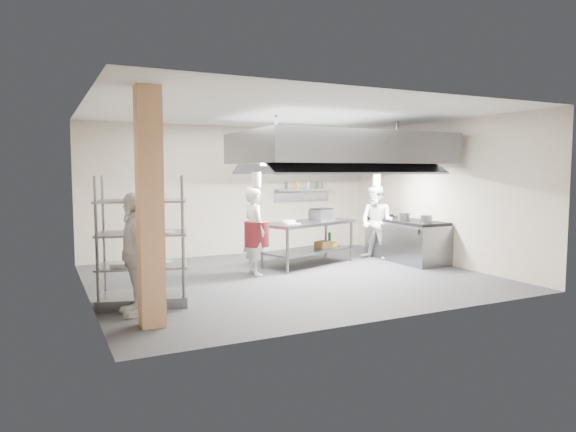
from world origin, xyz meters
name	(u,v)px	position (x,y,z in m)	size (l,w,h in m)	color
floor	(290,277)	(0.00, 0.00, 0.00)	(7.00, 7.00, 0.00)	#3C3C3F
ceiling	(291,113)	(0.00, 0.00, 3.00)	(7.00, 7.00, 0.00)	silver
wall_back	(234,191)	(0.00, 3.00, 1.50)	(7.00, 7.00, 0.00)	tan
wall_left	(85,201)	(-3.50, 0.00, 1.50)	(6.00, 6.00, 0.00)	tan
wall_right	(438,193)	(3.50, 0.00, 1.50)	(6.00, 6.00, 0.00)	tan
column	(150,208)	(-2.90, -1.90, 1.50)	(0.30, 0.30, 3.00)	tan
exhaust_hood	(340,149)	(1.30, 0.40, 2.40)	(4.00, 2.50, 0.60)	slate
hood_strip_a	(300,165)	(0.40, 0.40, 2.08)	(1.60, 0.12, 0.04)	white
hood_strip_b	(377,165)	(2.20, 0.40, 2.08)	(1.60, 0.12, 0.04)	white
wall_shelf	(305,190)	(1.80, 2.84, 1.50)	(1.50, 0.28, 0.04)	slate
island	(308,243)	(0.91, 1.00, 0.46)	(2.13, 0.89, 0.91)	gray
island_worktop	(308,223)	(0.91, 1.00, 0.88)	(2.13, 0.89, 0.06)	slate
island_undershelf	(308,250)	(0.91, 1.00, 0.30)	(1.96, 0.80, 0.04)	slate
pass_rack	(142,241)	(-2.80, -0.77, 0.95)	(1.26, 0.74, 1.90)	slate
cooking_range	(406,241)	(3.08, 0.50, 0.42)	(0.80, 2.00, 0.84)	gray
range_top	(406,221)	(3.08, 0.50, 0.87)	(0.78, 1.96, 0.06)	black
chef_head	(255,231)	(-0.51, 0.50, 0.84)	(0.61, 0.40, 1.67)	white
chef_line	(377,223)	(2.60, 0.92, 0.82)	(0.80, 0.62, 1.64)	white
chef_plating	(134,254)	(-3.00, -1.28, 0.84)	(0.98, 0.41, 1.68)	silver
griddle	(322,215)	(1.31, 1.13, 1.03)	(0.47, 0.37, 0.23)	slate
wicker_basket	(323,244)	(1.31, 1.08, 0.39)	(0.33, 0.23, 0.14)	brown
stockpot	(404,217)	(2.85, 0.29, 0.99)	(0.25, 0.25, 0.17)	slate
plate_stack	(143,264)	(-2.80, -0.77, 0.61)	(0.28, 0.28, 0.05)	white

